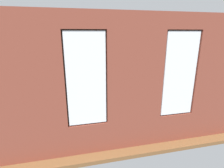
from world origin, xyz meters
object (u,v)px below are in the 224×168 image
at_px(media_console, 33,100).
at_px(tv_flatscreen, 31,84).
at_px(cup_ceramic, 104,95).
at_px(remote_gray, 109,96).
at_px(table_plant_small, 119,91).
at_px(potted_plant_near_tv, 44,100).
at_px(potted_plant_beside_window_right, 20,113).
at_px(coffee_table, 109,98).
at_px(candle_jar, 97,97).
at_px(potted_plant_corner_far_left, 212,101).
at_px(potted_plant_foreground_right, 45,77).
at_px(remote_black, 113,97).
at_px(couch_left, 172,94).
at_px(couch_by_window, 95,125).

xyz_separation_m(media_console, tv_flatscreen, (0.00, -0.00, 0.65)).
distance_m(cup_ceramic, tv_flatscreen, 2.75).
xyz_separation_m(remote_gray, media_console, (2.83, -0.70, -0.16)).
xyz_separation_m(cup_ceramic, table_plant_small, (-0.64, -0.04, 0.11)).
relative_size(tv_flatscreen, potted_plant_near_tv, 0.97).
xyz_separation_m(potted_plant_beside_window_right, potted_plant_near_tv, (-0.29, -1.69, -0.34)).
height_order(coffee_table, potted_plant_beside_window_right, potted_plant_beside_window_right).
bearing_deg(candle_jar, potted_plant_beside_window_right, 40.91).
bearing_deg(candle_jar, potted_plant_corner_far_left, 151.32).
bearing_deg(potted_plant_foreground_right, potted_plant_corner_far_left, 142.89).
bearing_deg(potted_plant_foreground_right, remote_black, 139.76).
relative_size(couch_left, table_plant_small, 7.04).
bearing_deg(remote_gray, potted_plant_beside_window_right, -50.82).
distance_m(coffee_table, remote_black, 0.17).
height_order(cup_ceramic, candle_jar, candle_jar).
bearing_deg(couch_by_window, coffee_table, -113.89).
xyz_separation_m(remote_black, potted_plant_corner_far_left, (-2.70, 1.80, 0.31)).
distance_m(couch_by_window, couch_left, 3.89).
height_order(remote_gray, potted_plant_foreground_right, potted_plant_foreground_right).
distance_m(coffee_table, potted_plant_foreground_right, 3.35).
bearing_deg(cup_ceramic, couch_by_window, 72.40).
bearing_deg(candle_jar, couch_left, -178.65).
relative_size(cup_ceramic, remote_black, 0.51).
bearing_deg(potted_plant_beside_window_right, potted_plant_foreground_right, -90.50).
bearing_deg(couch_by_window, potted_plant_near_tv, -46.71).
bearing_deg(tv_flatscreen, potted_plant_near_tv, 120.38).
relative_size(cup_ceramic, remote_gray, 0.51).
relative_size(couch_by_window, potted_plant_corner_far_left, 1.41).
bearing_deg(table_plant_small, cup_ceramic, 3.14).
bearing_deg(couch_left, potted_plant_foreground_right, -109.38).
bearing_deg(potted_plant_foreground_right, tv_flatscreen, 78.19).
relative_size(remote_gray, media_console, 0.18).
distance_m(media_console, potted_plant_corner_far_left, 6.24).
bearing_deg(couch_by_window, table_plant_small, -122.70).
height_order(remote_black, media_console, media_console).
relative_size(remote_black, potted_plant_foreground_right, 0.14).
height_order(remote_gray, potted_plant_corner_far_left, potted_plant_corner_far_left).
bearing_deg(potted_plant_near_tv, potted_plant_beside_window_right, 80.41).
xyz_separation_m(remote_black, tv_flatscreen, (2.95, -0.81, 0.49)).
xyz_separation_m(cup_ceramic, potted_plant_beside_window_right, (2.37, 2.01, 0.46)).
bearing_deg(tv_flatscreen, potted_plant_foreground_right, -101.81).
bearing_deg(remote_black, tv_flatscreen, 76.28).
bearing_deg(potted_plant_near_tv, potted_plant_corner_far_left, 161.80).
distance_m(remote_gray, potted_plant_foreground_right, 3.34).
height_order(table_plant_small, media_console, table_plant_small).
bearing_deg(cup_ceramic, tv_flatscreen, -13.23).
height_order(coffee_table, media_console, media_console).
relative_size(couch_left, remote_black, 11.80).
height_order(coffee_table, cup_ceramic, cup_ceramic).
height_order(cup_ceramic, potted_plant_foreground_right, potted_plant_foreground_right).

